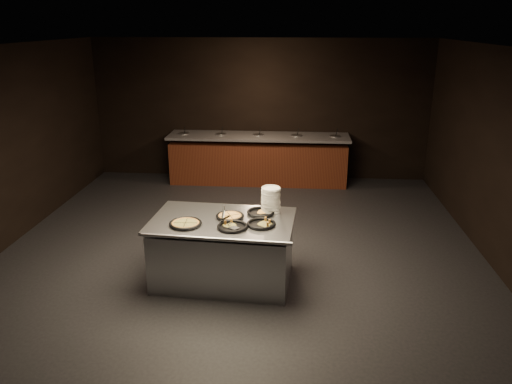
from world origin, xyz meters
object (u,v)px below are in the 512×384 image
at_px(plate_stack, 271,200).
at_px(pan_veggie_whole, 185,223).
at_px(serving_counter, 223,251).
at_px(pan_cheese_whole, 230,216).

height_order(plate_stack, pan_veggie_whole, plate_stack).
bearing_deg(plate_stack, pan_veggie_whole, -152.06).
bearing_deg(pan_veggie_whole, plate_stack, 27.94).
height_order(serving_counter, pan_veggie_whole, pan_veggie_whole).
relative_size(serving_counter, pan_veggie_whole, 4.64).
bearing_deg(pan_veggie_whole, pan_cheese_whole, 29.28).
height_order(pan_veggie_whole, pan_cheese_whole, same).
bearing_deg(plate_stack, serving_counter, -151.78).
xyz_separation_m(pan_veggie_whole, pan_cheese_whole, (0.51, 0.29, -0.00)).
relative_size(pan_veggie_whole, pan_cheese_whole, 1.11).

